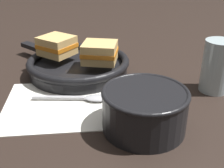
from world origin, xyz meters
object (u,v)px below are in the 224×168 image
Objects in this scene: soup_bowl at (145,107)px; sandwich_near_right at (57,46)px; sandwich_near_left at (100,52)px; drinking_glass at (217,66)px; spoon at (86,98)px; skillet at (78,65)px.

sandwich_near_right reaches higher than soup_bowl.
sandwich_near_left is at bearing -26.02° from sandwich_near_right.
spoon is at bearing -171.20° from drinking_glass.
skillet is 0.07m from sandwich_near_right.
skillet reaches higher than spoon.
sandwich_near_left is at bearing 79.39° from spoon.
drinking_glass is (0.31, -0.10, 0.04)m from skillet.
sandwich_near_left is 0.84× the size of sandwich_near_right.
sandwich_near_left is 0.79× the size of drinking_glass.
sandwich_near_right is 0.94× the size of drinking_glass.
soup_bowl is 1.38× the size of sandwich_near_right.
sandwich_near_left is (0.03, 0.12, 0.06)m from spoon.
drinking_glass reaches higher than spoon.
sandwich_near_left and sandwich_near_right have the same top height.
sandwich_near_right is 0.38m from drinking_glass.
sandwich_near_left is at bearing -26.54° from skillet.
sandwich_near_right is at bearing 118.26° from spoon.
soup_bowl is 0.23m from sandwich_near_left.
skillet is at bearing 161.95° from drinking_glass.
soup_bowl is 0.15m from spoon.
skillet is 2.85× the size of sandwich_near_right.
skillet is at bearing 103.82° from spoon.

